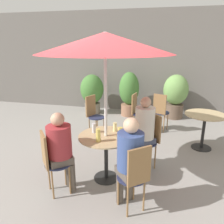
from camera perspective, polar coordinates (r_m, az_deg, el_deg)
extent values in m
plane|color=gray|center=(3.59, -3.54, -17.29)|extent=(20.00, 20.00, 0.00)
cube|color=slate|center=(6.81, 5.80, 12.74)|extent=(10.00, 0.06, 3.00)
cylinder|color=black|center=(3.63, -1.49, -16.71)|extent=(0.39, 0.39, 0.01)
cylinder|color=black|center=(3.44, -1.53, -11.82)|extent=(0.06, 0.06, 0.69)
cylinder|color=tan|center=(3.28, -1.58, -6.37)|extent=(0.83, 0.83, 0.02)
cylinder|color=black|center=(4.89, 22.25, -8.57)|extent=(0.39, 0.39, 0.01)
cylinder|color=black|center=(4.76, 22.73, -4.71)|extent=(0.06, 0.06, 0.69)
cylinder|color=tan|center=(4.64, 23.24, -0.62)|extent=(0.78, 0.78, 0.02)
cylinder|color=#232847|center=(3.20, -13.91, -12.92)|extent=(0.37, 0.37, 0.02)
cylinder|color=olive|center=(3.40, -16.11, -15.72)|extent=(0.02, 0.02, 0.45)
cylinder|color=olive|center=(3.21, -15.24, -17.89)|extent=(0.02, 0.02, 0.45)
cylinder|color=olive|center=(3.44, -12.10, -14.99)|extent=(0.02, 0.02, 0.45)
cylinder|color=olive|center=(3.25, -10.96, -17.08)|extent=(0.02, 0.02, 0.45)
cube|color=olive|center=(3.06, -17.27, -9.49)|extent=(0.22, 0.26, 0.47)
cylinder|color=#232847|center=(2.84, 5.07, -16.62)|extent=(0.37, 0.37, 0.02)
cylinder|color=olive|center=(2.85, 4.09, -22.33)|extent=(0.02, 0.02, 0.45)
cylinder|color=olive|center=(2.95, 8.33, -20.84)|extent=(0.02, 0.02, 0.45)
cylinder|color=olive|center=(3.01, 1.65, -19.78)|extent=(0.02, 0.02, 0.45)
cylinder|color=olive|center=(3.11, 5.71, -18.51)|extent=(0.02, 0.02, 0.45)
cube|color=olive|center=(2.60, 7.17, -13.92)|extent=(0.26, 0.22, 0.47)
cylinder|color=#232847|center=(3.74, 8.84, -7.95)|extent=(0.37, 0.37, 0.02)
cylinder|color=olive|center=(3.82, 11.20, -11.39)|extent=(0.02, 0.02, 0.45)
cylinder|color=olive|center=(3.99, 9.10, -9.98)|extent=(0.02, 0.02, 0.45)
cylinder|color=olive|center=(3.70, 8.21, -12.29)|extent=(0.02, 0.02, 0.45)
cylinder|color=olive|center=(3.87, 6.18, -10.78)|extent=(0.02, 0.02, 0.45)
cube|color=olive|center=(3.73, 11.08, -4.03)|extent=(0.22, 0.26, 0.47)
cylinder|color=#232847|center=(5.41, 12.85, -0.10)|extent=(0.37, 0.37, 0.02)
cylinder|color=olive|center=(5.42, 11.05, -2.55)|extent=(0.02, 0.02, 0.45)
cylinder|color=olive|center=(5.34, 13.38, -3.02)|extent=(0.02, 0.02, 0.45)
cylinder|color=olive|center=(5.63, 12.03, -1.86)|extent=(0.02, 0.02, 0.45)
cylinder|color=olive|center=(5.55, 14.28, -2.30)|extent=(0.02, 0.02, 0.45)
cube|color=olive|center=(5.20, 12.34, 2.01)|extent=(0.30, 0.14, 0.47)
cylinder|color=#232847|center=(5.18, 7.46, -0.59)|extent=(0.37, 0.37, 0.02)
cylinder|color=olive|center=(5.40, 6.53, -2.43)|extent=(0.02, 0.02, 0.45)
cylinder|color=olive|center=(5.19, 5.71, -3.24)|extent=(0.02, 0.02, 0.45)
cylinder|color=olive|center=(5.33, 8.96, -2.77)|extent=(0.02, 0.02, 0.45)
cylinder|color=olive|center=(5.12, 8.23, -3.61)|extent=(0.02, 0.02, 0.45)
cube|color=olive|center=(5.16, 5.82, 2.22)|extent=(0.09, 0.31, 0.47)
cylinder|color=#232847|center=(4.94, -4.07, -1.39)|extent=(0.37, 0.37, 0.02)
cylinder|color=olive|center=(5.17, -4.19, -3.24)|extent=(0.02, 0.02, 0.45)
cylinder|color=olive|center=(5.01, -5.93, -4.01)|extent=(0.02, 0.02, 0.45)
cylinder|color=olive|center=(5.03, -2.10, -3.81)|extent=(0.02, 0.02, 0.45)
cylinder|color=olive|center=(4.86, -3.82, -4.62)|extent=(0.02, 0.02, 0.45)
cube|color=olive|center=(4.97, -5.59, 1.63)|extent=(0.15, 0.30, 0.47)
cylinder|color=brown|center=(3.29, -10.39, -16.54)|extent=(0.10, 0.10, 0.44)
cylinder|color=brown|center=(3.41, -11.14, -15.24)|extent=(0.10, 0.10, 0.44)
cube|color=brown|center=(3.18, -13.27, -11.86)|extent=(0.42, 0.42, 0.10)
cylinder|color=#9E2D33|center=(3.06, -13.62, -7.41)|extent=(0.33, 0.33, 0.44)
sphere|color=tan|center=(2.94, -14.05, -1.88)|extent=(0.18, 0.18, 0.18)
cylinder|color=brown|center=(3.12, 4.52, -18.38)|extent=(0.10, 0.10, 0.44)
cylinder|color=brown|center=(3.06, 2.04, -19.14)|extent=(0.10, 0.10, 0.44)
cube|color=brown|center=(2.84, 4.67, -15.25)|extent=(0.41, 0.41, 0.10)
cylinder|color=#384C84|center=(2.70, 4.82, -10.12)|extent=(0.32, 0.32, 0.47)
sphere|color=#DBAD89|center=(2.56, 5.00, -3.52)|extent=(0.19, 0.19, 0.19)
cylinder|color=#42475B|center=(3.81, 6.07, -11.23)|extent=(0.09, 0.09, 0.44)
cylinder|color=#42475B|center=(3.71, 7.27, -12.15)|extent=(0.09, 0.09, 0.44)
cube|color=#42475B|center=(3.69, 8.37, -7.28)|extent=(0.40, 0.40, 0.09)
cylinder|color=beige|center=(3.58, 8.58, -2.80)|extent=(0.32, 0.32, 0.52)
sphere|color=tan|center=(3.47, 8.84, 2.56)|extent=(0.17, 0.17, 0.17)
cylinder|color=#DBC65B|center=(3.06, -3.62, -6.09)|extent=(0.07, 0.07, 0.19)
cylinder|color=#DBC65B|center=(3.18, 2.17, -5.44)|extent=(0.07, 0.07, 0.16)
cylinder|color=beige|center=(3.42, 0.76, -3.92)|extent=(0.06, 0.06, 0.14)
cylinder|color=silver|center=(3.38, -4.75, -4.19)|extent=(0.06, 0.06, 0.15)
cylinder|color=slate|center=(6.75, -5.11, 1.08)|extent=(0.46, 0.46, 0.31)
ellipsoid|color=#427533|center=(6.61, -5.25, 6.00)|extent=(0.69, 0.69, 0.87)
cylinder|color=#93664C|center=(6.51, 4.35, 0.61)|extent=(0.45, 0.45, 0.34)
ellipsoid|color=#427533|center=(6.35, 4.49, 6.15)|extent=(0.57, 0.57, 0.94)
cylinder|color=brown|center=(6.52, 15.88, 0.30)|extent=(0.49, 0.49, 0.40)
ellipsoid|color=#709E51|center=(6.37, 16.34, 5.63)|extent=(0.68, 0.68, 0.84)
cylinder|color=silver|center=(3.15, -1.64, -0.09)|extent=(0.04, 0.04, 2.19)
cone|color=#B72D33|center=(3.01, -1.80, 17.57)|extent=(1.84, 1.84, 0.28)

